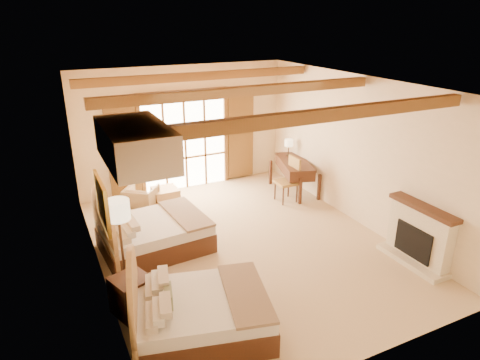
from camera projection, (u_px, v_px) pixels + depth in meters
floor at (244, 244)px, 8.67m from camera, size 7.00×7.00×0.00m
wall_back at (184, 129)px, 11.02m from camera, size 5.50×0.00×5.50m
wall_left at (93, 195)px, 6.97m from camera, size 0.00×7.00×7.00m
wall_right at (358, 151)px, 9.21m from camera, size 0.00×7.00×7.00m
ceiling at (244, 84)px, 7.51m from camera, size 7.00×7.00×0.00m
ceiling_beams at (244, 91)px, 7.55m from camera, size 5.39×4.60×0.18m
french_doors at (185, 142)px, 11.10m from camera, size 3.95×0.08×2.60m
fireplace at (418, 238)px, 7.86m from camera, size 0.46×1.40×1.16m
painting at (102, 203)px, 6.30m from camera, size 0.06×0.95×0.75m
canopy_valance at (135, 144)px, 4.95m from camera, size 0.70×1.40×0.45m
bed_near at (192, 313)px, 6.07m from camera, size 2.26×1.88×1.28m
bed_far at (147, 232)px, 8.30m from camera, size 2.10×1.65×1.31m
nightstand at (132, 295)px, 6.57m from camera, size 0.67×0.67×0.63m
floor_lamp at (118, 216)px, 6.48m from camera, size 0.37×0.37×1.75m
armchair at (142, 199)px, 9.98m from camera, size 0.96×0.97×0.64m
ottoman at (166, 197)px, 10.39m from camera, size 0.59×0.59×0.43m
desk at (294, 175)px, 11.08m from camera, size 1.11×1.69×0.84m
desk_chair at (287, 188)px, 10.57m from camera, size 0.50×0.50×1.12m
desk_lamp at (289, 143)px, 11.25m from camera, size 0.22×0.22×0.44m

